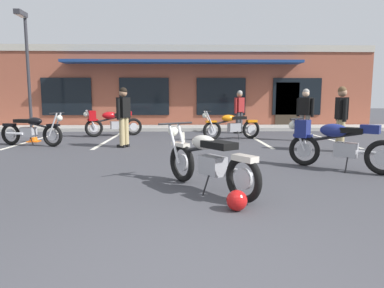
% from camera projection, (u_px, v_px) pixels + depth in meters
% --- Properties ---
extents(ground_plane, '(80.00, 80.00, 0.00)m').
position_uv_depth(ground_plane, '(184.00, 171.00, 6.56)').
color(ground_plane, '#3D3D42').
extents(sidewalk_kerb, '(22.00, 1.80, 0.14)m').
position_uv_depth(sidewalk_kerb, '(183.00, 128.00, 15.29)').
color(sidewalk_kerb, '#A8A59E').
rests_on(sidewalk_kerb, ground_plane).
extents(brick_storefront_building, '(17.75, 6.20, 3.78)m').
position_uv_depth(brick_storefront_building, '(183.00, 88.00, 18.58)').
color(brick_storefront_building, brown).
rests_on(brick_storefront_building, ground_plane).
extents(painted_stall_lines, '(9.96, 4.80, 0.01)m').
position_uv_depth(painted_stall_lines, '(183.00, 139.00, 11.73)').
color(painted_stall_lines, silver).
rests_on(painted_stall_lines, ground_plane).
extents(motorcycle_foreground_classic, '(1.42, 1.83, 0.98)m').
position_uv_depth(motorcycle_foreground_classic, '(208.00, 160.00, 5.15)').
color(motorcycle_foreground_classic, black).
rests_on(motorcycle_foreground_classic, ground_plane).
extents(motorcycle_red_sportbike, '(1.99, 1.12, 0.98)m').
position_uv_depth(motorcycle_red_sportbike, '(111.00, 122.00, 12.53)').
color(motorcycle_red_sportbike, black).
rests_on(motorcycle_red_sportbike, ground_plane).
extents(motorcycle_black_cruiser, '(2.06, 0.93, 0.98)m').
position_uv_depth(motorcycle_black_cruiser, '(31.00, 130.00, 10.03)').
color(motorcycle_black_cruiser, black).
rests_on(motorcycle_black_cruiser, ground_plane).
extents(motorcycle_silver_naked, '(2.05, 0.97, 0.98)m').
position_uv_depth(motorcycle_silver_naked, '(231.00, 126.00, 11.58)').
color(motorcycle_silver_naked, black).
rests_on(motorcycle_silver_naked, ground_plane).
extents(motorcycle_blue_standard, '(1.75, 1.54, 0.98)m').
position_uv_depth(motorcycle_blue_standard, '(335.00, 142.00, 6.70)').
color(motorcycle_blue_standard, black).
rests_on(motorcycle_blue_standard, ground_plane).
extents(person_in_black_shirt, '(0.39, 0.59, 1.68)m').
position_uv_depth(person_in_black_shirt, '(124.00, 114.00, 9.67)').
color(person_in_black_shirt, black).
rests_on(person_in_black_shirt, ground_plane).
extents(person_in_shorts_foreground, '(0.47, 0.52, 1.68)m').
position_uv_depth(person_in_shorts_foreground, '(305.00, 112.00, 11.12)').
color(person_in_shorts_foreground, black).
rests_on(person_in_shorts_foreground, ground_plane).
extents(person_by_back_row, '(0.50, 0.49, 1.68)m').
position_uv_depth(person_by_back_row, '(239.00, 109.00, 13.54)').
color(person_by_back_row, black).
rests_on(person_by_back_row, ground_plane).
extents(person_near_building, '(0.31, 0.61, 1.68)m').
position_uv_depth(person_near_building, '(341.00, 115.00, 8.88)').
color(person_near_building, black).
rests_on(person_near_building, ground_plane).
extents(helmet_on_pavement, '(0.26, 0.26, 0.26)m').
position_uv_depth(helmet_on_pavement, '(237.00, 200.00, 4.26)').
color(helmet_on_pavement, '#B71414').
rests_on(helmet_on_pavement, ground_plane).
extents(traffic_cone, '(0.34, 0.34, 0.53)m').
position_uv_depth(traffic_cone, '(33.00, 134.00, 10.96)').
color(traffic_cone, orange).
rests_on(traffic_cone, ground_plane).
extents(parking_lot_lamp_post, '(0.24, 0.76, 4.65)m').
position_uv_depth(parking_lot_lamp_post, '(26.00, 55.00, 13.53)').
color(parking_lot_lamp_post, '#2D2D33').
rests_on(parking_lot_lamp_post, ground_plane).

